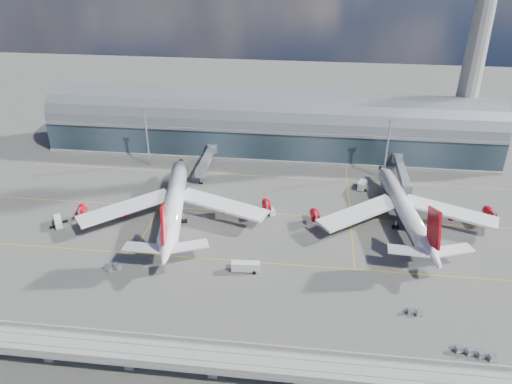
# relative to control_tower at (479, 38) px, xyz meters

# --- Properties ---
(ground) EXTENTS (500.00, 500.00, 0.00)m
(ground) POSITION_rel_control_tower_xyz_m (-85.00, -83.00, -51.64)
(ground) COLOR #474744
(ground) RESTS_ON ground
(taxi_lines) EXTENTS (200.00, 80.12, 0.01)m
(taxi_lines) POSITION_rel_control_tower_xyz_m (-85.00, -60.89, -51.63)
(taxi_lines) COLOR gold
(taxi_lines) RESTS_ON ground
(terminal) EXTENTS (200.00, 30.00, 28.00)m
(terminal) POSITION_rel_control_tower_xyz_m (-85.00, -5.01, -40.30)
(terminal) COLOR #1F2C34
(terminal) RESTS_ON ground
(control_tower) EXTENTS (19.00, 19.00, 103.00)m
(control_tower) POSITION_rel_control_tower_xyz_m (0.00, 0.00, 0.00)
(control_tower) COLOR gray
(control_tower) RESTS_ON ground
(guideway) EXTENTS (220.00, 8.50, 7.20)m
(guideway) POSITION_rel_control_tower_xyz_m (-85.00, -138.00, -46.34)
(guideway) COLOR gray
(guideway) RESTS_ON ground
(floodlight_mast_left) EXTENTS (3.00, 0.70, 25.70)m
(floodlight_mast_left) POSITION_rel_control_tower_xyz_m (-135.00, -28.00, -38.00)
(floodlight_mast_left) COLOR gray
(floodlight_mast_left) RESTS_ON ground
(floodlight_mast_right) EXTENTS (3.00, 0.70, 25.70)m
(floodlight_mast_right) POSITION_rel_control_tower_xyz_m (-35.00, -28.00, -38.00)
(floodlight_mast_right) COLOR gray
(floodlight_mast_right) RESTS_ON ground
(airliner_left) EXTENTS (68.57, 72.18, 22.08)m
(airliner_left) POSITION_rel_control_tower_xyz_m (-111.98, -71.60, -45.33)
(airliner_left) COLOR white
(airliner_left) RESTS_ON ground
(airliner_right) EXTENTS (64.91, 67.90, 21.57)m
(airliner_right) POSITION_rel_control_tower_xyz_m (-32.00, -64.98, -46.04)
(airliner_right) COLOR white
(airliner_right) RESTS_ON ground
(jet_bridge_left) EXTENTS (4.40, 28.00, 7.25)m
(jet_bridge_left) POSITION_rel_control_tower_xyz_m (-108.91, -29.88, -46.46)
(jet_bridge_left) COLOR gray
(jet_bridge_left) RESTS_ON ground
(jet_bridge_right) EXTENTS (4.40, 32.00, 7.25)m
(jet_bridge_right) POSITION_rel_control_tower_xyz_m (-28.77, -31.82, -46.46)
(jet_bridge_right) COLOR gray
(jet_bridge_right) RESTS_ON ground
(service_truck_0) EXTENTS (5.34, 6.92, 2.79)m
(service_truck_0) POSITION_rel_control_tower_xyz_m (-151.44, -79.84, -50.19)
(service_truck_0) COLOR beige
(service_truck_0) RESTS_ON ground
(service_truck_1) EXTENTS (5.72, 3.49, 3.10)m
(service_truck_1) POSITION_rel_control_tower_xyz_m (-111.00, -80.46, -50.07)
(service_truck_1) COLOR beige
(service_truck_1) RESTS_ON ground
(service_truck_2) EXTENTS (8.76, 3.13, 3.12)m
(service_truck_2) POSITION_rel_control_tower_xyz_m (-82.99, -97.71, -50.01)
(service_truck_2) COLOR beige
(service_truck_2) RESTS_ON ground
(service_truck_4) EXTENTS (4.02, 5.98, 3.18)m
(service_truck_4) POSITION_rel_control_tower_xyz_m (-44.54, -39.61, -50.03)
(service_truck_4) COLOR beige
(service_truck_4) RESTS_ON ground
(service_truck_5) EXTENTS (4.45, 5.69, 2.60)m
(service_truck_5) POSITION_rel_control_tower_xyz_m (-78.96, -63.05, -50.31)
(service_truck_5) COLOR beige
(service_truck_5) RESTS_ON ground
(cargo_train_0) EXTENTS (5.32, 3.49, 1.73)m
(cargo_train_0) POSITION_rel_control_tower_xyz_m (-123.42, -101.96, -50.73)
(cargo_train_0) COLOR gray
(cargo_train_0) RESTS_ON ground
(cargo_train_1) EXTENTS (9.93, 3.89, 1.64)m
(cargo_train_1) POSITION_rel_control_tower_xyz_m (-22.60, -124.32, -50.78)
(cargo_train_1) COLOR gray
(cargo_train_1) RESTS_ON ground
(cargo_train_2) EXTENTS (4.66, 2.29, 1.52)m
(cargo_train_2) POSITION_rel_control_tower_xyz_m (-34.96, -111.01, -50.85)
(cargo_train_2) COLOR gray
(cargo_train_2) RESTS_ON ground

